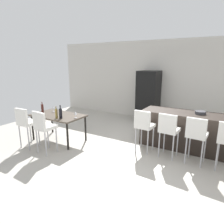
{
  "coord_description": "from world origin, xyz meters",
  "views": [
    {
      "loc": [
        1.67,
        -4.3,
        2.17
      ],
      "look_at": [
        -0.98,
        0.11,
        0.85
      ],
      "focal_mm": 31.98,
      "sensor_mm": 36.0,
      "label": 1
    }
  ],
  "objects_px": {
    "dining_table": "(58,117)",
    "dining_chair_far": "(43,126)",
    "bar_chair_right": "(197,133)",
    "refrigerator": "(148,97)",
    "kitchen_island": "(184,130)",
    "wine_bottle_near": "(42,108)",
    "bar_chair_middle": "(169,129)",
    "fruit_bowl": "(200,113)",
    "wine_glass_middle": "(76,113)",
    "wine_glass_left": "(53,107)",
    "bar_chair_left": "(144,124)",
    "wine_bottle_corner": "(56,113)",
    "wine_bottle_far": "(61,113)",
    "dining_chair_near": "(26,122)"
  },
  "relations": [
    {
      "from": "refrigerator",
      "to": "wine_bottle_corner",
      "type": "bearing_deg",
      "value": -110.61
    },
    {
      "from": "refrigerator",
      "to": "bar_chair_middle",
      "type": "bearing_deg",
      "value": -59.74
    },
    {
      "from": "kitchen_island",
      "to": "wine_bottle_corner",
      "type": "distance_m",
      "value": 3.28
    },
    {
      "from": "wine_bottle_corner",
      "to": "wine_glass_left",
      "type": "distance_m",
      "value": 0.76
    },
    {
      "from": "bar_chair_left",
      "to": "refrigerator",
      "type": "bearing_deg",
      "value": 109.02
    },
    {
      "from": "wine_bottle_far",
      "to": "fruit_bowl",
      "type": "xyz_separation_m",
      "value": [
        3.09,
        1.57,
        0.08
      ]
    },
    {
      "from": "bar_chair_left",
      "to": "wine_bottle_corner",
      "type": "relative_size",
      "value": 3.38
    },
    {
      "from": "kitchen_island",
      "to": "wine_bottle_near",
      "type": "distance_m",
      "value": 3.88
    },
    {
      "from": "dining_chair_near",
      "to": "wine_glass_left",
      "type": "distance_m",
      "value": 0.99
    },
    {
      "from": "kitchen_island",
      "to": "wine_bottle_corner",
      "type": "relative_size",
      "value": 6.68
    },
    {
      "from": "bar_chair_middle",
      "to": "fruit_bowl",
      "type": "distance_m",
      "value": 1.01
    },
    {
      "from": "dining_chair_far",
      "to": "wine_glass_middle",
      "type": "relative_size",
      "value": 6.03
    },
    {
      "from": "dining_chair_far",
      "to": "wine_glass_left",
      "type": "relative_size",
      "value": 6.03
    },
    {
      "from": "bar_chair_right",
      "to": "fruit_bowl",
      "type": "bearing_deg",
      "value": 94.44
    },
    {
      "from": "wine_bottle_near",
      "to": "wine_glass_middle",
      "type": "bearing_deg",
      "value": 4.78
    },
    {
      "from": "wine_bottle_corner",
      "to": "wine_glass_middle",
      "type": "bearing_deg",
      "value": 36.01
    },
    {
      "from": "wine_bottle_far",
      "to": "wine_glass_middle",
      "type": "height_order",
      "value": "wine_bottle_far"
    },
    {
      "from": "dining_table",
      "to": "refrigerator",
      "type": "distance_m",
      "value": 3.34
    },
    {
      "from": "wine_glass_left",
      "to": "dining_chair_far",
      "type": "bearing_deg",
      "value": -54.4
    },
    {
      "from": "bar_chair_left",
      "to": "dining_chair_far",
      "type": "relative_size",
      "value": 1.0
    },
    {
      "from": "bar_chair_middle",
      "to": "wine_bottle_corner",
      "type": "relative_size",
      "value": 3.38
    },
    {
      "from": "dining_chair_far",
      "to": "fruit_bowl",
      "type": "relative_size",
      "value": 4.17
    },
    {
      "from": "dining_chair_far",
      "to": "wine_glass_middle",
      "type": "distance_m",
      "value": 0.87
    },
    {
      "from": "wine_glass_left",
      "to": "fruit_bowl",
      "type": "bearing_deg",
      "value": 16.94
    },
    {
      "from": "dining_chair_near",
      "to": "fruit_bowl",
      "type": "height_order",
      "value": "dining_chair_near"
    },
    {
      "from": "kitchen_island",
      "to": "bar_chair_right",
      "type": "xyz_separation_m",
      "value": [
        0.4,
        -0.78,
        0.24
      ]
    },
    {
      "from": "bar_chair_right",
      "to": "wine_glass_middle",
      "type": "bearing_deg",
      "value": -170.0
    },
    {
      "from": "wine_bottle_corner",
      "to": "refrigerator",
      "type": "xyz_separation_m",
      "value": [
        1.23,
        3.26,
        0.05
      ]
    },
    {
      "from": "refrigerator",
      "to": "fruit_bowl",
      "type": "xyz_separation_m",
      "value": [
        1.96,
        -1.64,
        0.04
      ]
    },
    {
      "from": "bar_chair_middle",
      "to": "dining_chair_near",
      "type": "relative_size",
      "value": 1.0
    },
    {
      "from": "dining_table",
      "to": "wine_glass_middle",
      "type": "distance_m",
      "value": 0.65
    },
    {
      "from": "bar_chair_middle",
      "to": "dining_chair_far",
      "type": "bearing_deg",
      "value": -153.13
    },
    {
      "from": "dining_chair_near",
      "to": "refrigerator",
      "type": "height_order",
      "value": "refrigerator"
    },
    {
      "from": "wine_bottle_corner",
      "to": "wine_glass_middle",
      "type": "distance_m",
      "value": 0.49
    },
    {
      "from": "dining_table",
      "to": "fruit_bowl",
      "type": "height_order",
      "value": "fruit_bowl"
    },
    {
      "from": "dining_table",
      "to": "wine_bottle_near",
      "type": "xyz_separation_m",
      "value": [
        -0.52,
        -0.07,
        0.19
      ]
    },
    {
      "from": "wine_bottle_near",
      "to": "wine_glass_left",
      "type": "xyz_separation_m",
      "value": [
        0.14,
        0.27,
        -0.0
      ]
    },
    {
      "from": "bar_chair_left",
      "to": "dining_table",
      "type": "distance_m",
      "value": 2.36
    },
    {
      "from": "dining_table",
      "to": "dining_chair_far",
      "type": "bearing_deg",
      "value": -67.59
    },
    {
      "from": "wine_glass_middle",
      "to": "dining_chair_far",
      "type": "bearing_deg",
      "value": -110.49
    },
    {
      "from": "wine_glass_left",
      "to": "wine_bottle_near",
      "type": "bearing_deg",
      "value": -117.37
    },
    {
      "from": "bar_chair_right",
      "to": "refrigerator",
      "type": "xyz_separation_m",
      "value": [
        -2.03,
        2.47,
        0.22
      ]
    },
    {
      "from": "bar_chair_right",
      "to": "refrigerator",
      "type": "bearing_deg",
      "value": 129.38
    },
    {
      "from": "bar_chair_middle",
      "to": "wine_bottle_far",
      "type": "distance_m",
      "value": 2.68
    },
    {
      "from": "dining_chair_far",
      "to": "wine_bottle_far",
      "type": "relative_size",
      "value": 3.04
    },
    {
      "from": "bar_chair_right",
      "to": "dining_chair_far",
      "type": "xyz_separation_m",
      "value": [
        -3.16,
        -1.3,
        0.0
      ]
    },
    {
      "from": "bar_chair_right",
      "to": "dining_chair_far",
      "type": "bearing_deg",
      "value": -157.58
    },
    {
      "from": "dining_chair_far",
      "to": "wine_glass_middle",
      "type": "xyz_separation_m",
      "value": [
        0.3,
        0.8,
        0.17
      ]
    },
    {
      "from": "dining_chair_far",
      "to": "wine_glass_left",
      "type": "height_order",
      "value": "dining_chair_far"
    },
    {
      "from": "wine_bottle_far",
      "to": "fruit_bowl",
      "type": "distance_m",
      "value": 3.47
    }
  ]
}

